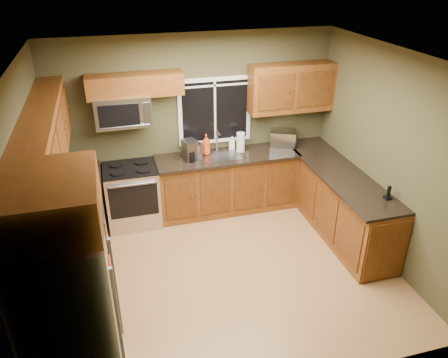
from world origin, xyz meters
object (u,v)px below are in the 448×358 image
toaster_oven (283,138)px  cordless_phone (388,195)px  coffee_maker (190,151)px  paper_towel_roll (241,142)px  kettle (197,150)px  microwave (123,111)px  refrigerator (73,316)px  range (132,195)px  soap_bottle_a (206,144)px  soap_bottle_b (232,143)px

toaster_oven → cordless_phone: toaster_oven is taller
cordless_phone → coffee_maker: bearing=140.2°
toaster_oven → paper_towel_roll: (-0.72, -0.04, 0.03)m
kettle → microwave: bearing=172.4°
refrigerator → range: bearing=76.0°
kettle → paper_towel_roll: 0.71m
microwave → kettle: bearing=-7.6°
toaster_oven → cordless_phone: 2.02m
coffee_maker → kettle: bearing=-0.4°
coffee_maker → cordless_phone: bearing=-39.8°
toaster_oven → microwave: bearing=-179.7°
microwave → soap_bottle_a: (1.17, 0.01, -0.63)m
coffee_maker → soap_bottle_a: (0.28, 0.14, 0.01)m
toaster_oven → coffee_maker: size_ratio=1.57×
refrigerator → paper_towel_roll: 3.75m
refrigerator → coffee_maker: refrigerator is taller
kettle → soap_bottle_a: 0.22m
range → paper_towel_roll: size_ratio=2.85×
coffee_maker → toaster_oven: bearing=5.4°
microwave → soap_bottle_b: microwave is taller
paper_towel_roll → coffee_maker: bearing=-172.6°
range → cordless_phone: size_ratio=5.30×
range → toaster_oven: size_ratio=1.96×
coffee_maker → soap_bottle_b: size_ratio=1.49×
microwave → cordless_phone: (3.03, -1.92, -0.74)m
refrigerator → range: 2.89m
kettle → paper_towel_roll: paper_towel_roll is taller
refrigerator → coffee_maker: (1.58, 2.77, 0.18)m
microwave → kettle: size_ratio=2.58×
range → cordless_phone: bearing=-30.4°
refrigerator → toaster_oven: (3.11, 2.92, 0.16)m
soap_bottle_b → cordless_phone: bearing=-54.6°
toaster_oven → kettle: kettle is taller
soap_bottle_a → range: bearing=-172.9°
coffee_maker → paper_towel_roll: paper_towel_roll is taller
microwave → soap_bottle_b: 1.74m
soap_bottle_b → cordless_phone: 2.47m
coffee_maker → microwave: bearing=171.5°
refrigerator → range: size_ratio=1.92×
microwave → toaster_oven: microwave is taller
soap_bottle_a → toaster_oven: bearing=0.0°
range → soap_bottle_b: (1.60, 0.23, 0.57)m
paper_towel_roll → cordless_phone: (1.33, -1.89, -0.10)m
range → paper_towel_roll: (1.70, 0.11, 0.62)m
range → paper_towel_roll: 1.81m
toaster_oven → soap_bottle_b: size_ratio=2.35×
toaster_oven → coffee_maker: bearing=-174.6°
toaster_oven → soap_bottle_a: size_ratio=1.53×
toaster_oven → coffee_maker: coffee_maker is taller
cordless_phone → toaster_oven: bearing=107.7°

